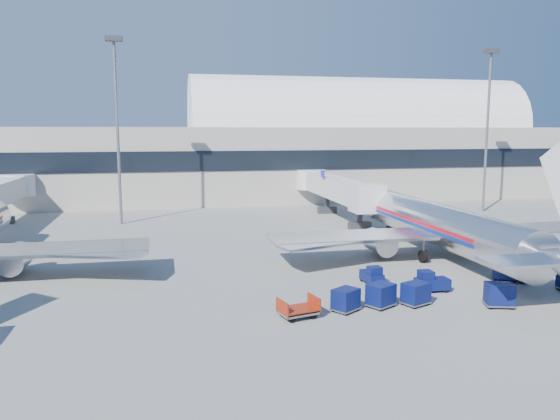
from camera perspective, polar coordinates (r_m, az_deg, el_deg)
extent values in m
plane|color=gray|center=(43.76, 8.07, -7.01)|extent=(260.00, 260.00, 0.00)
cube|color=#B2AA9E|center=(96.28, -18.28, 4.61)|extent=(170.00, 28.00, 12.00)
cube|color=black|center=(82.38, -19.33, 4.71)|extent=(170.00, 0.40, 3.00)
cylinder|color=white|center=(101.68, 7.94, 8.51)|extent=(60.00, 18.00, 18.00)
cylinder|color=silver|center=(52.55, 16.15, -1.44)|extent=(3.80, 28.00, 3.80)
sphere|color=silver|center=(65.07, 10.34, 0.58)|extent=(3.72, 3.72, 3.72)
cube|color=#B70E21|center=(53.38, 15.66, -1.00)|extent=(3.85, 20.16, 0.32)
cube|color=navy|center=(53.44, 15.64, -1.39)|extent=(3.85, 20.16, 0.32)
cube|color=silver|center=(51.79, 16.65, -2.28)|extent=(32.00, 5.00, 0.28)
cylinder|color=#B7B7BC|center=(50.94, 10.34, -3.32)|extent=(2.10, 3.80, 2.10)
cylinder|color=#B7B7BC|center=(56.03, 20.81, -2.68)|extent=(2.10, 3.80, 2.10)
cylinder|color=black|center=(62.72, 11.32, -2.00)|extent=(0.40, 0.90, 0.90)
cylinder|color=#B7B7BC|center=(48.62, -25.91, -4.59)|extent=(2.10, 3.80, 2.10)
cube|color=silver|center=(73.45, 5.66, 2.40)|extent=(2.70, 24.00, 2.70)
cube|color=silver|center=(62.01, 9.09, 1.26)|extent=(3.40, 3.20, 3.20)
cylinder|color=silver|center=(84.42, 3.28, 3.20)|extent=(4.40, 4.40, 3.00)
cube|color=#2D2D30|center=(64.35, 8.34, -0.45)|extent=(0.50, 0.50, 3.00)
cube|color=#2D2D30|center=(64.57, 8.31, -1.64)|extent=(2.60, 1.00, 0.90)
cube|color=#2D2D30|center=(76.54, 4.95, 0.99)|extent=(0.50, 0.50, 3.00)
cube|color=#2D2D30|center=(76.72, 4.94, -0.01)|extent=(2.60, 1.00, 0.90)
cube|color=#1B1B98|center=(72.81, 4.47, 3.79)|extent=(0.12, 1.40, 0.90)
cylinder|color=silver|center=(83.76, -25.67, 2.35)|extent=(4.40, 4.40, 3.00)
cube|color=#2D2D30|center=(75.81, -27.04, 0.04)|extent=(0.50, 0.50, 3.00)
cube|color=#2D2D30|center=(75.99, -26.97, -0.97)|extent=(2.60, 1.00, 0.90)
cylinder|color=slate|center=(69.77, -16.60, 7.55)|extent=(0.36, 0.36, 22.00)
cube|color=#2D2D30|center=(70.60, -16.99, 16.76)|extent=(2.00, 1.20, 0.60)
cylinder|color=slate|center=(82.71, 20.81, 7.42)|extent=(0.36, 0.36, 22.00)
cube|color=#2D2D30|center=(83.41, 21.22, 15.20)|extent=(2.00, 1.20, 0.60)
cube|color=#9E9E96|center=(54.05, 25.59, -4.32)|extent=(3.00, 0.55, 0.90)
cube|color=#091247|center=(41.11, 15.62, -7.43)|extent=(2.40, 1.23, 0.78)
cube|color=#091247|center=(40.72, 15.00, -6.65)|extent=(0.95, 1.05, 0.73)
cylinder|color=black|center=(41.95, 16.34, -7.53)|extent=(0.58, 0.24, 0.58)
cube|color=#091247|center=(45.84, 22.97, -6.10)|extent=(2.82, 2.60, 0.84)
cube|color=#091247|center=(45.71, 22.32, -5.24)|extent=(1.48, 1.50, 0.78)
cylinder|color=black|center=(46.38, 24.09, -6.39)|extent=(0.65, 0.58, 0.63)
cube|color=#091247|center=(42.14, 9.55, -6.90)|extent=(1.23, 2.27, 0.72)
cube|color=#091247|center=(41.58, 9.85, -6.29)|extent=(1.01, 0.92, 0.67)
cylinder|color=black|center=(42.71, 8.58, -7.03)|extent=(0.24, 0.55, 0.54)
cube|color=#091247|center=(37.61, 14.00, -8.37)|extent=(2.01, 1.82, 1.32)
cube|color=slate|center=(37.81, 13.96, -9.33)|extent=(2.11, 1.90, 0.09)
cylinder|color=black|center=(38.59, 14.02, -9.00)|extent=(0.39, 0.28, 0.36)
cube|color=#091247|center=(36.72, 10.49, -8.64)|extent=(2.11, 1.97, 1.35)
cube|color=slate|center=(36.92, 10.46, -9.65)|extent=(2.21, 2.06, 0.09)
cylinder|color=black|center=(37.72, 10.45, -9.29)|extent=(0.40, 0.32, 0.37)
cube|color=#091247|center=(35.56, 6.88, -9.19)|extent=(2.02, 1.93, 1.29)
cube|color=slate|center=(35.76, 6.86, -10.18)|extent=(2.12, 2.02, 0.09)
cylinder|color=black|center=(36.52, 6.82, -9.81)|extent=(0.37, 0.32, 0.36)
cube|color=#091247|center=(38.91, 21.95, -8.11)|extent=(2.02, 1.76, 1.38)
cube|color=slate|center=(39.11, 21.89, -9.09)|extent=(2.12, 1.83, 0.09)
cylinder|color=black|center=(39.79, 22.59, -8.86)|extent=(0.41, 0.25, 0.38)
cube|color=slate|center=(34.31, 1.93, -10.62)|extent=(2.67, 2.13, 0.13)
cube|color=maroon|center=(34.25, 1.93, -10.28)|extent=(2.68, 2.18, 0.09)
cylinder|color=black|center=(35.19, 2.55, -10.41)|extent=(0.45, 0.27, 0.43)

